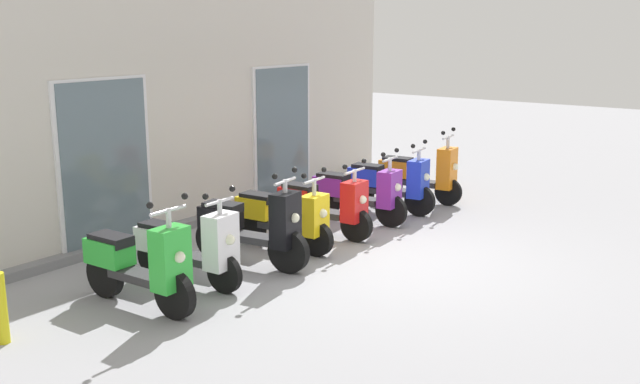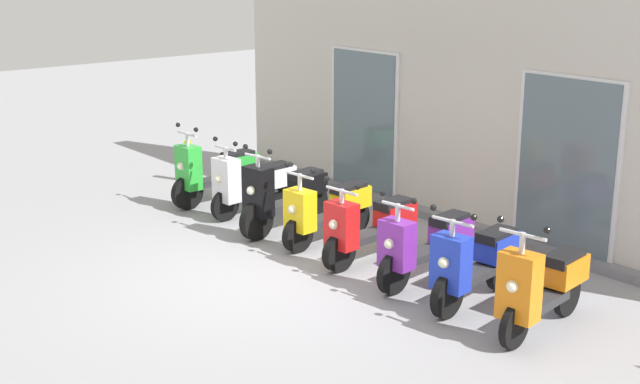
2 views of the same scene
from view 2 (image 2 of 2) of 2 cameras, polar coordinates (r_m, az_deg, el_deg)
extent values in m
plane|color=#939399|center=(10.29, -3.34, -5.53)|extent=(40.00, 40.00, 0.00)
cube|color=beige|center=(12.08, 9.53, 5.95)|extent=(9.43, 0.30, 3.44)
cube|color=slate|center=(12.28, 8.42, -1.82)|extent=(9.43, 0.20, 0.12)
cube|color=silver|center=(13.31, 2.94, 4.54)|extent=(1.48, 0.04, 2.30)
cube|color=slate|center=(13.29, 2.87, 4.53)|extent=(1.36, 0.02, 2.22)
cube|color=silver|center=(10.97, 16.08, 1.52)|extent=(1.48, 0.04, 2.30)
cube|color=slate|center=(10.95, 16.01, 1.50)|extent=(1.36, 0.02, 2.22)
cylinder|color=black|center=(12.92, -8.82, -0.06)|extent=(0.13, 0.51, 0.51)
cylinder|color=black|center=(13.52, -4.96, 0.78)|extent=(0.13, 0.51, 0.51)
cube|color=#2D2D30|center=(13.18, -6.86, 0.79)|extent=(0.28, 0.68, 0.09)
cube|color=green|center=(12.84, -8.74, 1.63)|extent=(0.39, 0.25, 0.65)
sphere|color=#F2EFCC|center=(12.76, -9.23, 1.71)|extent=(0.12, 0.12, 0.12)
cube|color=green|center=(13.39, -5.33, 1.92)|extent=(0.32, 0.53, 0.28)
cube|color=black|center=(13.33, -5.48, 2.47)|extent=(0.28, 0.49, 0.11)
cylinder|color=silver|center=(12.75, -8.82, 3.44)|extent=(0.06, 0.06, 0.22)
cylinder|color=silver|center=(12.73, -8.83, 3.84)|extent=(0.47, 0.05, 0.04)
sphere|color=black|center=(12.51, -8.26, 4.13)|extent=(0.07, 0.07, 0.07)
sphere|color=black|center=(12.90, -9.43, 4.43)|extent=(0.07, 0.07, 0.07)
cylinder|color=black|center=(12.30, -6.35, -0.91)|extent=(0.12, 0.46, 0.45)
cylinder|color=black|center=(12.98, -2.50, 0.06)|extent=(0.12, 0.46, 0.45)
cube|color=#2D2D30|center=(12.60, -4.38, 0.03)|extent=(0.31, 0.70, 0.09)
cube|color=white|center=(12.22, -6.25, 0.81)|extent=(0.40, 0.27, 0.63)
sphere|color=#F2EFCC|center=(12.13, -6.74, 0.88)|extent=(0.12, 0.12, 0.12)
cube|color=white|center=(12.85, -2.84, 1.06)|extent=(0.34, 0.54, 0.28)
cube|color=black|center=(12.79, -2.99, 1.64)|extent=(0.30, 0.50, 0.11)
cylinder|color=silver|center=(12.13, -6.30, 2.58)|extent=(0.06, 0.06, 0.18)
cylinder|color=silver|center=(12.11, -6.31, 2.91)|extent=(0.45, 0.07, 0.04)
sphere|color=black|center=(11.91, -5.66, 3.21)|extent=(0.07, 0.07, 0.07)
sphere|color=black|center=(12.26, -6.98, 3.53)|extent=(0.07, 0.07, 0.07)
cylinder|color=black|center=(11.44, -4.24, -1.91)|extent=(0.19, 0.55, 0.54)
cylinder|color=black|center=(12.20, -0.50, -0.74)|extent=(0.19, 0.55, 0.54)
cube|color=#2D2D30|center=(11.79, -2.32, -0.84)|extent=(0.35, 0.71, 0.09)
cube|color=black|center=(11.36, -4.13, 0.04)|extent=(0.41, 0.29, 0.67)
sphere|color=#F2EFCC|center=(11.26, -4.61, 0.10)|extent=(0.12, 0.12, 0.12)
cube|color=black|center=(12.05, -0.83, 0.55)|extent=(0.37, 0.56, 0.28)
cube|color=black|center=(11.98, -0.96, 1.16)|extent=(0.33, 0.51, 0.11)
cylinder|color=silver|center=(11.25, -4.17, 2.02)|extent=(0.06, 0.06, 0.18)
cylinder|color=silver|center=(11.24, -4.18, 2.37)|extent=(0.45, 0.10, 0.04)
sphere|color=black|center=(11.06, -3.37, 2.69)|extent=(0.07, 0.07, 0.07)
sphere|color=black|center=(11.38, -4.98, 3.03)|extent=(0.07, 0.07, 0.07)
cylinder|color=black|center=(10.97, -1.48, -2.88)|extent=(0.15, 0.46, 0.46)
cylinder|color=black|center=(11.69, 2.38, -1.70)|extent=(0.15, 0.46, 0.46)
cube|color=#2D2D30|center=(11.29, 0.51, -1.79)|extent=(0.31, 0.69, 0.09)
cube|color=yellow|center=(10.90, -1.34, -1.22)|extent=(0.40, 0.27, 0.53)
sphere|color=#F2EFCC|center=(10.80, -1.84, -1.16)|extent=(0.12, 0.12, 0.12)
cube|color=yellow|center=(11.54, 2.05, -0.37)|extent=(0.34, 0.54, 0.28)
cube|color=black|center=(11.47, 1.92, 0.27)|extent=(0.30, 0.50, 0.11)
cylinder|color=silver|center=(10.80, -1.35, 0.61)|extent=(0.06, 0.06, 0.24)
cylinder|color=silver|center=(10.77, -1.36, 1.12)|extent=(0.48, 0.07, 0.04)
sphere|color=black|center=(10.58, -0.47, 1.41)|extent=(0.07, 0.07, 0.07)
sphere|color=black|center=(10.92, -2.22, 1.85)|extent=(0.07, 0.07, 0.07)
cylinder|color=black|center=(10.32, 1.28, -4.08)|extent=(0.15, 0.47, 0.46)
cylinder|color=black|center=(11.07, 5.34, -2.74)|extent=(0.15, 0.47, 0.46)
cube|color=#2D2D30|center=(10.66, 3.39, -2.88)|extent=(0.30, 0.70, 0.09)
cube|color=red|center=(10.23, 1.45, -2.23)|extent=(0.39, 0.26, 0.56)
sphere|color=#F2EFCC|center=(10.13, 0.93, -2.17)|extent=(0.12, 0.12, 0.12)
cube|color=red|center=(10.92, 5.03, -1.46)|extent=(0.33, 0.54, 0.28)
cube|color=black|center=(10.85, 4.91, -0.80)|extent=(0.29, 0.49, 0.11)
cylinder|color=silver|center=(10.13, 1.46, -0.32)|extent=(0.06, 0.06, 0.19)
cylinder|color=silver|center=(10.11, 1.46, 0.08)|extent=(0.51, 0.07, 0.04)
sphere|color=black|center=(9.91, 2.50, 0.34)|extent=(0.07, 0.07, 0.07)
sphere|color=black|center=(10.26, 0.47, 0.89)|extent=(0.07, 0.07, 0.07)
cylinder|color=black|center=(9.68, 4.94, -5.42)|extent=(0.13, 0.50, 0.49)
cylinder|color=black|center=(10.53, 8.99, -3.78)|extent=(0.13, 0.50, 0.49)
cube|color=#2D2D30|center=(10.06, 7.07, -4.03)|extent=(0.32, 0.73, 0.09)
cube|color=purple|center=(9.59, 5.14, -3.49)|extent=(0.40, 0.27, 0.55)
sphere|color=#F2EFCC|center=(9.48, 4.64, -3.45)|extent=(0.12, 0.12, 0.12)
cube|color=purple|center=(10.36, 8.73, -2.50)|extent=(0.34, 0.54, 0.28)
cube|color=black|center=(10.29, 8.63, -1.81)|extent=(0.30, 0.50, 0.11)
cylinder|color=silver|center=(9.48, 5.19, -1.42)|extent=(0.06, 0.06, 0.22)
cylinder|color=silver|center=(9.45, 5.20, -0.91)|extent=(0.44, 0.07, 0.04)
sphere|color=black|center=(9.29, 6.26, -0.60)|extent=(0.07, 0.07, 0.07)
sphere|color=black|center=(9.56, 4.20, -0.07)|extent=(0.07, 0.07, 0.07)
cylinder|color=black|center=(9.14, 8.47, -6.85)|extent=(0.16, 0.50, 0.49)
cylinder|color=black|center=(9.98, 11.95, -5.06)|extent=(0.16, 0.50, 0.49)
cube|color=#2D2D30|center=(9.52, 10.32, -5.36)|extent=(0.34, 0.68, 0.09)
cube|color=#1E38C6|center=(9.04, 8.70, -4.69)|extent=(0.41, 0.29, 0.59)
sphere|color=#F2EFCC|center=(8.92, 8.24, -4.67)|extent=(0.12, 0.12, 0.12)
cube|color=#1E38C6|center=(9.79, 11.75, -3.54)|extent=(0.36, 0.55, 0.28)
cube|color=black|center=(9.71, 11.67, -2.82)|extent=(0.32, 0.51, 0.11)
cylinder|color=silver|center=(8.92, 8.80, -2.43)|extent=(0.06, 0.06, 0.20)
cylinder|color=silver|center=(8.89, 8.82, -1.96)|extent=(0.50, 0.10, 0.04)
sphere|color=black|center=(8.73, 10.19, -1.66)|extent=(0.07, 0.07, 0.07)
sphere|color=black|center=(9.00, 7.54, -1.03)|extent=(0.07, 0.07, 0.07)
cylinder|color=black|center=(8.60, 12.82, -8.69)|extent=(0.14, 0.47, 0.46)
cylinder|color=black|center=(9.47, 16.12, -6.59)|extent=(0.14, 0.47, 0.46)
cube|color=#2D2D30|center=(8.99, 14.60, -7.00)|extent=(0.34, 0.69, 0.09)
cube|color=orange|center=(8.48, 13.12, -6.14)|extent=(0.41, 0.29, 0.68)
sphere|color=#F2EFCC|center=(8.36, 12.68, -6.14)|extent=(0.12, 0.12, 0.12)
cube|color=orange|center=(9.28, 15.98, -4.98)|extent=(0.36, 0.55, 0.28)
cube|color=black|center=(9.20, 15.93, -4.23)|extent=(0.32, 0.51, 0.11)
cylinder|color=silver|center=(8.33, 13.30, -3.38)|extent=(0.06, 0.06, 0.23)
cylinder|color=silver|center=(8.30, 13.34, -2.78)|extent=(0.49, 0.10, 0.04)
sphere|color=black|center=(8.16, 14.88, -2.47)|extent=(0.07, 0.07, 0.07)
sphere|color=black|center=(8.38, 11.93, -1.78)|extent=(0.07, 0.07, 0.07)
cylinder|color=yellow|center=(14.48, -8.76, 2.05)|extent=(0.12, 0.12, 0.70)
camera|label=1|loc=(15.51, -36.96, 9.81)|focal=40.99mm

